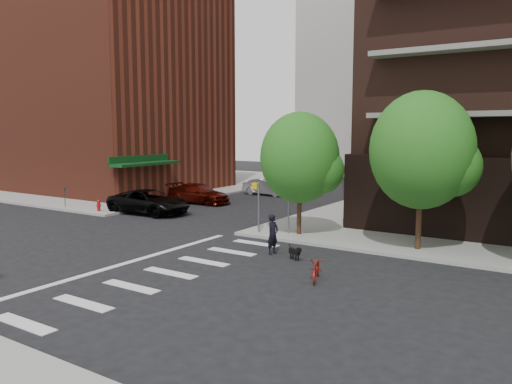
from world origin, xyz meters
name	(u,v)px	position (x,y,z in m)	size (l,w,h in m)	color
ground	(116,262)	(0.00, 0.00, 0.00)	(120.00, 120.00, 0.00)	black
sidewalk_nw	(130,181)	(-24.50, 23.50, 0.07)	(31.00, 33.00, 0.15)	gray
crosswalk	(155,270)	(2.21, 0.00, 0.01)	(3.85, 13.00, 0.01)	silver
midrise_nw	(101,79)	(-22.00, 18.00, 10.15)	(21.40, 15.50, 20.00)	maroon
tree_a	(300,158)	(4.00, 8.50, 4.04)	(4.00, 4.00, 5.90)	#301E11
tree_b	(422,150)	(10.00, 8.50, 4.54)	(4.50, 4.50, 6.65)	#301E11
pedestrian_signal	(265,200)	(2.32, 7.92, 1.85)	(2.18, 0.67, 2.60)	slate
fire_hydrant	(99,205)	(-10.50, 7.80, 0.55)	(0.24, 0.24, 0.73)	#A50C0C
parking_meter	(65,195)	(-14.00, 7.80, 0.96)	(0.10, 0.08, 1.32)	black
parked_car_black	(149,202)	(-7.55, 9.44, 0.78)	(5.63, 2.60, 1.56)	black
parked_car_maroon	(199,194)	(-7.86, 14.88, 0.73)	(5.01, 2.04, 1.45)	#400904
parked_car_silver	(268,187)	(-6.01, 21.68, 0.70)	(4.26, 1.49, 1.40)	#A8ACAF
scooter	(317,268)	(8.07, 2.22, 0.45)	(0.60, 1.71, 0.90)	maroon
dog_walker	(273,234)	(4.74, 4.67, 0.89)	(0.42, 0.65, 1.77)	black
dog	(295,252)	(6.07, 4.28, 0.36)	(0.68, 0.43, 0.58)	black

